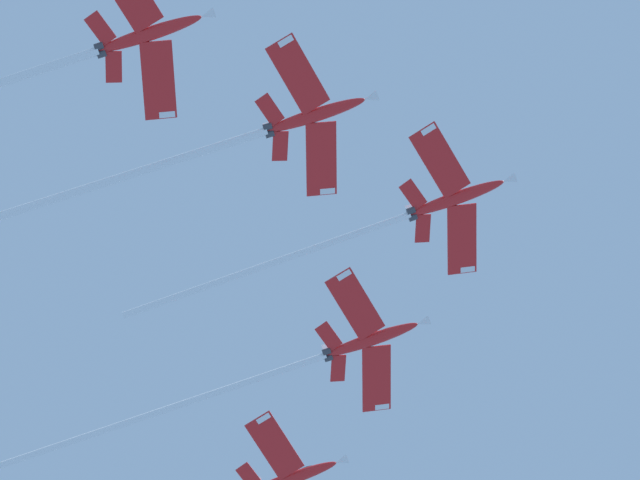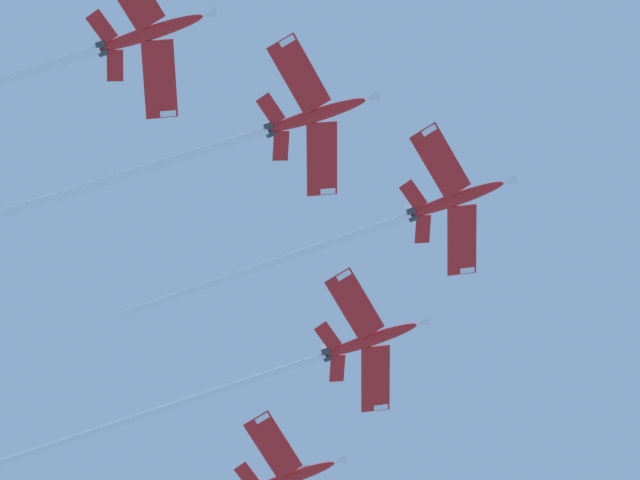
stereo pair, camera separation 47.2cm
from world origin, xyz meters
The scene contains 4 objects.
jet_lead centered at (-3.66, 25.07, 164.90)m, with size 48.31×19.87×10.56m.
jet_left_wing centered at (-18.14, 41.75, 161.52)m, with size 56.62×19.95×12.79m.
jet_right_wing centered at (-22.56, 12.41, 161.74)m, with size 50.91×19.97×12.09m.
jet_right_outer centered at (-38.08, -0.09, 158.78)m, with size 45.78×19.91×10.73m.
Camera 1 is at (-5.58, -43.01, 1.74)m, focal length 83.09 mm.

